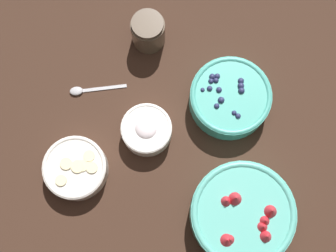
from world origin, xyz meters
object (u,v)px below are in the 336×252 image
at_px(bowl_bananas, 76,168).
at_px(bowl_strawberries, 242,214).
at_px(bowl_blueberries, 230,98).
at_px(bowl_cream, 147,130).
at_px(jar_chocolate, 148,32).

bearing_deg(bowl_bananas, bowl_strawberries, 15.60).
bearing_deg(bowl_bananas, bowl_blueberries, 56.00).
height_order(bowl_blueberries, bowl_cream, bowl_blueberries).
distance_m(bowl_strawberries, bowl_cream, 0.29).
relative_size(bowl_strawberries, bowl_cream, 1.95).
bearing_deg(bowl_blueberries, bowl_bananas, -124.00).
bearing_deg(jar_chocolate, bowl_blueberries, -9.35).
xyz_separation_m(bowl_strawberries, bowl_cream, (-0.28, 0.06, -0.01)).
distance_m(bowl_blueberries, jar_chocolate, 0.25).
bearing_deg(bowl_strawberries, jar_chocolate, 147.02).
bearing_deg(jar_chocolate, bowl_cream, -59.35).
relative_size(bowl_blueberries, jar_chocolate, 2.13).
relative_size(bowl_bananas, bowl_cream, 1.23).
xyz_separation_m(bowl_blueberries, bowl_bananas, (-0.22, -0.32, -0.01)).
relative_size(bowl_blueberries, bowl_bananas, 1.31).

